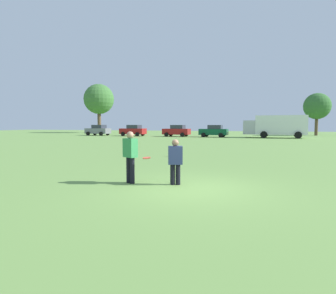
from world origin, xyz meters
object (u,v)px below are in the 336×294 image
at_px(parked_car_center, 177,131).
at_px(box_truck, 276,126).
at_px(parked_car_near_left, 98,130).
at_px(parked_car_mid_left, 133,130).
at_px(player_defender, 175,160).
at_px(parked_car_mid_right, 214,131).
at_px(frisbee, 147,158).
at_px(player_thrower, 130,154).
at_px(traffic_cone, 172,153).

distance_m(parked_car_center, box_truck, 14.68).
distance_m(parked_car_near_left, parked_car_mid_left, 6.60).
distance_m(player_defender, parked_car_mid_right, 35.18).
bearing_deg(parked_car_near_left, frisbee, -57.38).
relative_size(player_thrower, frisbee, 6.43).
xyz_separation_m(traffic_cone, parked_car_mid_left, (-14.61, 27.19, 0.69)).
distance_m(parked_car_center, parked_car_mid_right, 5.85).
bearing_deg(box_truck, frisbee, -99.59).
bearing_deg(parked_car_near_left, box_truck, -0.13).
relative_size(player_defender, parked_car_mid_left, 0.35).
bearing_deg(player_defender, traffic_cone, 107.02).
height_order(player_thrower, box_truck, box_truck).
bearing_deg(parked_car_near_left, parked_car_mid_left, -1.34).
xyz_separation_m(player_defender, parked_car_mid_left, (-17.05, 35.18, 0.09)).
bearing_deg(parked_car_center, parked_car_mid_right, -1.94).
height_order(player_thrower, parked_car_near_left, parked_car_near_left).
height_order(player_defender, frisbee, player_defender).
height_order(frisbee, parked_car_mid_left, parked_car_mid_left).
bearing_deg(player_thrower, parked_car_mid_right, 93.68).
relative_size(traffic_cone, parked_car_mid_right, 0.11).
bearing_deg(traffic_cone, player_defender, -72.98).
distance_m(parked_car_near_left, parked_car_center, 14.03).
distance_m(frisbee, parked_car_mid_right, 35.23).
relative_size(parked_car_center, parked_car_mid_right, 1.00).
bearing_deg(box_truck, parked_car_center, -179.63).
height_order(player_defender, box_truck, box_truck).
relative_size(player_thrower, parked_car_center, 0.40).
bearing_deg(parked_car_near_left, player_thrower, -58.07).
bearing_deg(box_truck, player_thrower, -100.47).
bearing_deg(player_defender, box_truck, 81.88).
relative_size(player_defender, frisbee, 5.51).
bearing_deg(box_truck, player_defender, -98.12).
bearing_deg(frisbee, parked_car_near_left, 122.62).
height_order(player_defender, parked_car_near_left, parked_car_near_left).
xyz_separation_m(frisbee, parked_car_mid_left, (-16.10, 35.32, 0.05)).
height_order(frisbee, parked_car_center, parked_car_center).
xyz_separation_m(traffic_cone, parked_car_center, (-7.18, 27.19, 0.69)).
height_order(player_defender, parked_car_center, parked_car_center).
relative_size(parked_car_mid_right, box_truck, 0.50).
bearing_deg(player_defender, parked_car_mid_left, 115.86).
bearing_deg(parked_car_mid_right, traffic_cone, -87.17).
bearing_deg(parked_car_center, parked_car_near_left, 179.35).
distance_m(player_thrower, box_truck, 36.06).
xyz_separation_m(frisbee, parked_car_near_left, (-22.70, 35.48, 0.05)).
xyz_separation_m(player_thrower, box_truck, (6.55, 35.45, 0.77)).
relative_size(player_thrower, traffic_cone, 3.64).
distance_m(player_thrower, traffic_cone, 8.26).
xyz_separation_m(parked_car_mid_left, parked_car_center, (7.43, -0.00, 0.00)).
distance_m(player_thrower, parked_car_mid_left, 38.63).
bearing_deg(box_truck, parked_car_mid_left, -179.77).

